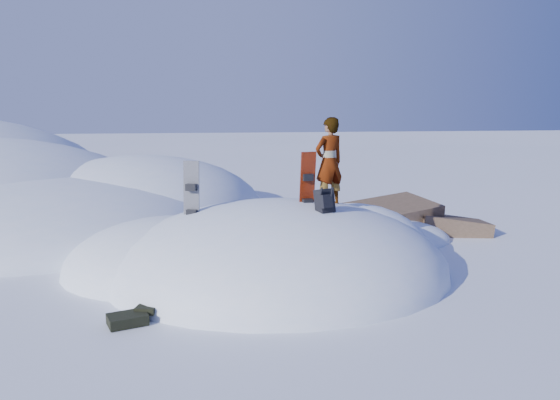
{
  "coord_description": "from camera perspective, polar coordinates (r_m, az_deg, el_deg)",
  "views": [
    {
      "loc": [
        -1.57,
        -10.65,
        3.39
      ],
      "look_at": [
        0.07,
        0.3,
        1.48
      ],
      "focal_mm": 35.0,
      "sensor_mm": 36.0,
      "label": 1
    }
  ],
  "objects": [
    {
      "name": "gear_pile",
      "position": [
        9.09,
        -15.34,
        -11.78
      ],
      "size": [
        0.8,
        0.62,
        0.21
      ],
      "rotation": [
        0.0,
        0.0,
        0.33
      ],
      "color": "black",
      "rests_on": "ground"
    },
    {
      "name": "person",
      "position": [
        11.23,
        5.15,
        3.96
      ],
      "size": [
        0.79,
        0.67,
        1.83
      ],
      "primitive_type": "imported",
      "rotation": [
        0.0,
        0.0,
        3.55
      ],
      "color": "slate",
      "rests_on": "snow_mound"
    },
    {
      "name": "snowboard_dark",
      "position": [
        10.95,
        -9.24,
        -0.31
      ],
      "size": [
        0.35,
        0.28,
        1.71
      ],
      "rotation": [
        0.0,
        0.0,
        -0.33
      ],
      "color": "black",
      "rests_on": "snow_mound"
    },
    {
      "name": "backpack",
      "position": [
        10.39,
        4.7,
        -0.1
      ],
      "size": [
        0.43,
        0.47,
        0.54
      ],
      "rotation": [
        0.0,
        0.0,
        0.46
      ],
      "color": "black",
      "rests_on": "snow_mound"
    },
    {
      "name": "ground",
      "position": [
        11.29,
        -0.13,
        -7.69
      ],
      "size": [
        120.0,
        120.0,
        0.0
      ],
      "primitive_type": "plane",
      "color": "white",
      "rests_on": "ground"
    },
    {
      "name": "snowboard_red",
      "position": [
        11.02,
        2.86,
        0.8
      ],
      "size": [
        0.35,
        0.27,
        1.7
      ],
      "rotation": [
        0.0,
        0.0,
        0.2
      ],
      "color": "#B72B09",
      "rests_on": "snow_mound"
    },
    {
      "name": "snow_mound",
      "position": [
        11.49,
        -1.17,
        -7.37
      ],
      "size": [
        8.0,
        6.0,
        3.0
      ],
      "color": "silver",
      "rests_on": "ground"
    },
    {
      "name": "rock_outcrop",
      "position": [
        15.03,
        12.33,
        -3.41
      ],
      "size": [
        4.68,
        4.41,
        1.68
      ],
      "color": "brown",
      "rests_on": "ground"
    }
  ]
}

